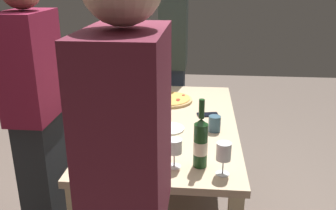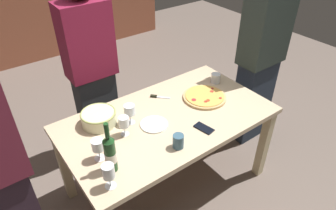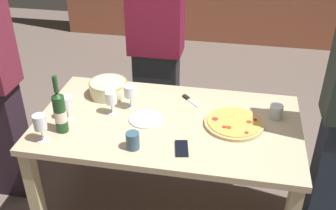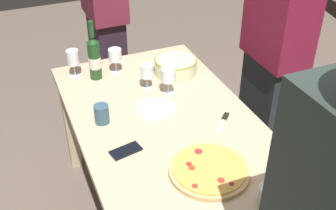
{
  "view_description": "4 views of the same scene",
  "coord_description": "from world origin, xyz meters",
  "px_view_note": "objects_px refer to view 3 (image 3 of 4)",
  "views": [
    {
      "loc": [
        -2.25,
        -0.21,
        1.68
      ],
      "look_at": [
        0.0,
        0.0,
        0.86
      ],
      "focal_mm": 39.08,
      "sensor_mm": 36.0,
      "label": 1
    },
    {
      "loc": [
        -1.08,
        -1.46,
        2.15
      ],
      "look_at": [
        0.0,
        0.0,
        0.86
      ],
      "focal_mm": 32.3,
      "sensor_mm": 36.0,
      "label": 2
    },
    {
      "loc": [
        0.38,
        -2.01,
        2.11
      ],
      "look_at": [
        0.0,
        0.0,
        0.86
      ],
      "focal_mm": 43.04,
      "sensor_mm": 36.0,
      "label": 3
    },
    {
      "loc": [
        1.57,
        -0.66,
        2.01
      ],
      "look_at": [
        0.0,
        0.0,
        0.86
      ],
      "focal_mm": 44.77,
      "sensor_mm": 36.0,
      "label": 4
    }
  ],
  "objects_px": {
    "wine_glass_far_left": "(111,99)",
    "cup_amber": "(276,112)",
    "wine_glass_by_bottle": "(40,123)",
    "cup_ceramic": "(133,141)",
    "dining_table": "(168,133)",
    "pizza_knife": "(189,99)",
    "pizza": "(234,123)",
    "cell_phone": "(182,148)",
    "serving_bowl": "(108,88)",
    "wine_bottle": "(60,111)",
    "wine_glass_near_pizza": "(130,92)",
    "person_guest_left": "(156,48)",
    "wine_glass_far_right": "(66,103)",
    "side_plate": "(146,119)"
  },
  "relations": [
    {
      "from": "dining_table",
      "to": "cell_phone",
      "type": "height_order",
      "value": "cell_phone"
    },
    {
      "from": "dining_table",
      "to": "pizza",
      "type": "bearing_deg",
      "value": 4.03
    },
    {
      "from": "wine_glass_far_right",
      "to": "wine_glass_by_bottle",
      "type": "bearing_deg",
      "value": -101.75
    },
    {
      "from": "serving_bowl",
      "to": "dining_table",
      "type": "bearing_deg",
      "value": -27.85
    },
    {
      "from": "dining_table",
      "to": "wine_glass_by_bottle",
      "type": "bearing_deg",
      "value": -153.47
    },
    {
      "from": "wine_glass_far_left",
      "to": "cup_amber",
      "type": "bearing_deg",
      "value": 7.77
    },
    {
      "from": "dining_table",
      "to": "serving_bowl",
      "type": "xyz_separation_m",
      "value": [
        -0.45,
        0.24,
        0.15
      ]
    },
    {
      "from": "wine_bottle",
      "to": "wine_glass_near_pizza",
      "type": "bearing_deg",
      "value": 45.31
    },
    {
      "from": "wine_bottle",
      "to": "wine_glass_far_right",
      "type": "distance_m",
      "value": 0.13
    },
    {
      "from": "cup_amber",
      "to": "person_guest_left",
      "type": "height_order",
      "value": "person_guest_left"
    },
    {
      "from": "cup_ceramic",
      "to": "serving_bowl",
      "type": "bearing_deg",
      "value": 119.97
    },
    {
      "from": "wine_glass_near_pizza",
      "to": "wine_glass_by_bottle",
      "type": "relative_size",
      "value": 0.92
    },
    {
      "from": "pizza",
      "to": "wine_glass_by_bottle",
      "type": "distance_m",
      "value": 1.12
    },
    {
      "from": "wine_glass_by_bottle",
      "to": "cup_ceramic",
      "type": "height_order",
      "value": "wine_glass_by_bottle"
    },
    {
      "from": "dining_table",
      "to": "wine_glass_by_bottle",
      "type": "relative_size",
      "value": 9.51
    },
    {
      "from": "wine_bottle",
      "to": "serving_bowl",
      "type": "bearing_deg",
      "value": 73.4
    },
    {
      "from": "person_guest_left",
      "to": "cell_phone",
      "type": "bearing_deg",
      "value": 2.23
    },
    {
      "from": "wine_glass_far_right",
      "to": "wine_bottle",
      "type": "bearing_deg",
      "value": -80.82
    },
    {
      "from": "pizza",
      "to": "side_plate",
      "type": "xyz_separation_m",
      "value": [
        -0.54,
        -0.04,
        -0.01
      ]
    },
    {
      "from": "dining_table",
      "to": "pizza",
      "type": "height_order",
      "value": "pizza"
    },
    {
      "from": "wine_glass_far_right",
      "to": "person_guest_left",
      "type": "bearing_deg",
      "value": 67.18
    },
    {
      "from": "side_plate",
      "to": "cup_ceramic",
      "type": "bearing_deg",
      "value": -90.47
    },
    {
      "from": "serving_bowl",
      "to": "pizza_knife",
      "type": "relative_size",
      "value": 1.89
    },
    {
      "from": "dining_table",
      "to": "wine_glass_far_left",
      "type": "xyz_separation_m",
      "value": [
        -0.36,
        0.02,
        0.2
      ]
    },
    {
      "from": "serving_bowl",
      "to": "wine_glass_far_left",
      "type": "height_order",
      "value": "wine_glass_far_left"
    },
    {
      "from": "dining_table",
      "to": "pizza_knife",
      "type": "height_order",
      "value": "pizza_knife"
    },
    {
      "from": "cup_amber",
      "to": "wine_glass_near_pizza",
      "type": "bearing_deg",
      "value": -176.95
    },
    {
      "from": "pizza",
      "to": "cup_ceramic",
      "type": "bearing_deg",
      "value": -148.39
    },
    {
      "from": "pizza",
      "to": "cell_phone",
      "type": "xyz_separation_m",
      "value": [
        -0.27,
        -0.29,
        -0.01
      ]
    },
    {
      "from": "wine_glass_far_left",
      "to": "cup_amber",
      "type": "xyz_separation_m",
      "value": [
        1.01,
        0.14,
        -0.06
      ]
    },
    {
      "from": "pizza",
      "to": "serving_bowl",
      "type": "distance_m",
      "value": 0.88
    },
    {
      "from": "side_plate",
      "to": "cell_phone",
      "type": "distance_m",
      "value": 0.36
    },
    {
      "from": "wine_glass_near_pizza",
      "to": "wine_glass_far_left",
      "type": "relative_size",
      "value": 1.04
    },
    {
      "from": "pizza_knife",
      "to": "wine_glass_near_pizza",
      "type": "bearing_deg",
      "value": -156.01
    },
    {
      "from": "serving_bowl",
      "to": "pizza_knife",
      "type": "xyz_separation_m",
      "value": [
        0.54,
        0.03,
        -0.05
      ]
    },
    {
      "from": "wine_bottle",
      "to": "cup_amber",
      "type": "distance_m",
      "value": 1.29
    },
    {
      "from": "cup_amber",
      "to": "pizza_knife",
      "type": "height_order",
      "value": "cup_amber"
    },
    {
      "from": "serving_bowl",
      "to": "pizza",
      "type": "bearing_deg",
      "value": -13.94
    },
    {
      "from": "wine_glass_far_right",
      "to": "serving_bowl",
      "type": "bearing_deg",
      "value": 64.32
    },
    {
      "from": "dining_table",
      "to": "wine_glass_far_right",
      "type": "xyz_separation_m",
      "value": [
        -0.61,
        -0.09,
        0.2
      ]
    },
    {
      "from": "dining_table",
      "to": "pizza_knife",
      "type": "relative_size",
      "value": 11.78
    },
    {
      "from": "wine_glass_far_right",
      "to": "cup_amber",
      "type": "relative_size",
      "value": 1.82
    },
    {
      "from": "side_plate",
      "to": "wine_glass_near_pizza",
      "type": "bearing_deg",
      "value": 135.09
    },
    {
      "from": "person_guest_left",
      "to": "dining_table",
      "type": "bearing_deg",
      "value": -0.0
    },
    {
      "from": "pizza",
      "to": "side_plate",
      "type": "distance_m",
      "value": 0.54
    },
    {
      "from": "cup_ceramic",
      "to": "person_guest_left",
      "type": "bearing_deg",
      "value": 95.32
    },
    {
      "from": "wine_glass_near_pizza",
      "to": "serving_bowl",
      "type": "bearing_deg",
      "value": 146.0
    },
    {
      "from": "pizza",
      "to": "person_guest_left",
      "type": "height_order",
      "value": "person_guest_left"
    },
    {
      "from": "wine_glass_far_left",
      "to": "wine_glass_far_right",
      "type": "height_order",
      "value": "wine_glass_far_right"
    },
    {
      "from": "serving_bowl",
      "to": "wine_glass_far_left",
      "type": "relative_size",
      "value": 1.72
    }
  ]
}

